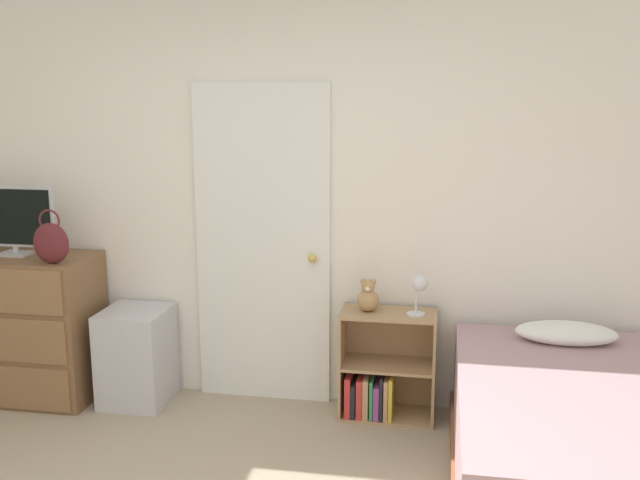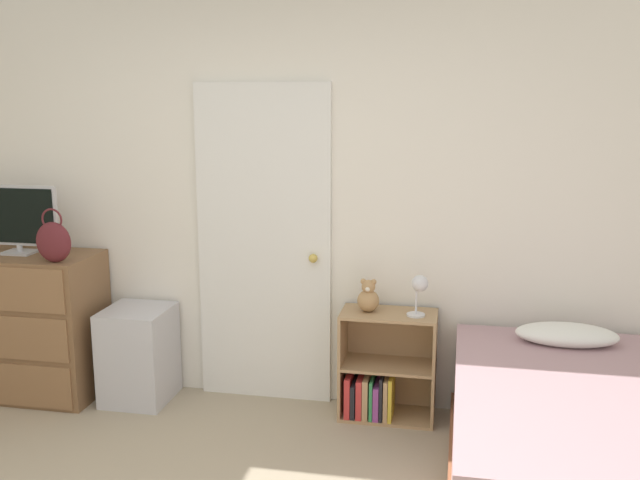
# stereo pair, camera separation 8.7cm
# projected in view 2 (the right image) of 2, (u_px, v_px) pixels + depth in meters

# --- Properties ---
(wall_back) EXTENTS (10.00, 0.06, 2.55)m
(wall_back) POSITION_uv_depth(u_px,v_px,m) (282.00, 203.00, 4.45)
(wall_back) COLOR white
(wall_back) RESTS_ON ground_plane
(door_closed) EXTENTS (0.86, 0.09, 2.01)m
(door_closed) POSITION_uv_depth(u_px,v_px,m) (264.00, 246.00, 4.48)
(door_closed) COLOR white
(door_closed) RESTS_ON ground_plane
(dresser) EXTENTS (0.87, 0.51, 0.94)m
(dresser) POSITION_uv_depth(u_px,v_px,m) (32.00, 325.00, 4.63)
(dresser) COLOR brown
(dresser) RESTS_ON ground_plane
(tv) EXTENTS (0.56, 0.16, 0.44)m
(tv) POSITION_uv_depth(u_px,v_px,m) (17.00, 218.00, 4.52)
(tv) COLOR #B7B7BC
(tv) RESTS_ON dresser
(handbag) EXTENTS (0.23, 0.10, 0.33)m
(handbag) POSITION_uv_depth(u_px,v_px,m) (54.00, 241.00, 4.30)
(handbag) COLOR #591E23
(handbag) RESTS_ON dresser
(storage_bin) EXTENTS (0.40, 0.42, 0.61)m
(storage_bin) POSITION_uv_depth(u_px,v_px,m) (139.00, 354.00, 4.57)
(storage_bin) COLOR silver
(storage_bin) RESTS_ON ground_plane
(bookshelf) EXTENTS (0.57, 0.31, 0.66)m
(bookshelf) POSITION_uv_depth(u_px,v_px,m) (381.00, 376.00, 4.34)
(bookshelf) COLOR tan
(bookshelf) RESTS_ON ground_plane
(teddy_bear) EXTENTS (0.13, 0.13, 0.20)m
(teddy_bear) POSITION_uv_depth(u_px,v_px,m) (368.00, 298.00, 4.26)
(teddy_bear) COLOR tan
(teddy_bear) RESTS_ON bookshelf
(desk_lamp) EXTENTS (0.12, 0.12, 0.25)m
(desk_lamp) POSITION_uv_depth(u_px,v_px,m) (419.00, 288.00, 4.14)
(desk_lamp) COLOR silver
(desk_lamp) RESTS_ON bookshelf
(bed) EXTENTS (1.24, 1.84, 0.69)m
(bed) POSITION_uv_depth(u_px,v_px,m) (581.00, 446.00, 3.41)
(bed) COLOR brown
(bed) RESTS_ON ground_plane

